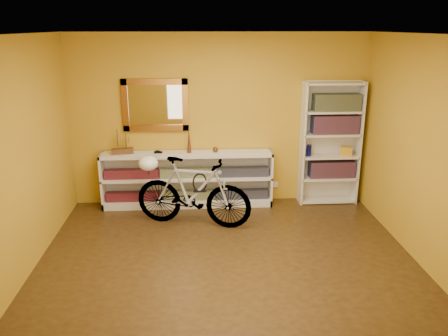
{
  "coord_description": "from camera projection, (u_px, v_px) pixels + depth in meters",
  "views": [
    {
      "loc": [
        -0.33,
        -4.76,
        2.68
      ],
      "look_at": [
        0.0,
        0.7,
        0.95
      ],
      "focal_mm": 36.16,
      "sensor_mm": 36.0,
      "label": 1
    }
  ],
  "objects": [
    {
      "name": "bicycle",
      "position": [
        193.0,
        192.0,
        6.21
      ],
      "size": [
        0.87,
        1.72,
        0.98
      ],
      "primitive_type": "imported",
      "rotation": [
        0.0,
        0.0,
        1.3
      ],
      "color": "silver",
      "rests_on": "floor"
    },
    {
      "name": "right_wall",
      "position": [
        426.0,
        154.0,
        5.1
      ],
      "size": [
        0.01,
        4.0,
        2.6
      ],
      "primitive_type": "cube",
      "color": "#B6891B",
      "rests_on": "ground"
    },
    {
      "name": "bookcase",
      "position": [
        330.0,
        144.0,
        6.92
      ],
      "size": [
        0.9,
        0.3,
        1.9
      ],
      "primitive_type": null,
      "color": "silver",
      "rests_on": "floor"
    },
    {
      "name": "yellow_bag",
      "position": [
        346.0,
        151.0,
        6.93
      ],
      "size": [
        0.21,
        0.18,
        0.14
      ],
      "primitive_type": "cube",
      "rotation": [
        0.0,
        0.0,
        -0.35
      ],
      "color": "gold",
      "rests_on": "bookcase"
    },
    {
      "name": "ceiling",
      "position": [
        228.0,
        34.0,
        4.57
      ],
      "size": [
        4.5,
        4.0,
        0.01
      ],
      "primitive_type": "cube",
      "color": "silver",
      "rests_on": "ground"
    },
    {
      "name": "floor",
      "position": [
        228.0,
        262.0,
        5.36
      ],
      "size": [
        4.5,
        4.0,
        0.01
      ],
      "primitive_type": "cube",
      "color": "#301F0D",
      "rests_on": "ground"
    },
    {
      "name": "left_wall",
      "position": [
        19.0,
        160.0,
        4.84
      ],
      "size": [
        0.01,
        4.0,
        2.6
      ],
      "primitive_type": "cube",
      "color": "#B6891B",
      "rests_on": "ground"
    },
    {
      "name": "wall_socket",
      "position": [
        275.0,
        184.0,
        7.23
      ],
      "size": [
        0.09,
        0.02,
        0.09
      ],
      "primitive_type": "cube",
      "color": "silver",
      "rests_on": "back_wall"
    },
    {
      "name": "book_row_b",
      "position": [
        335.0,
        124.0,
        6.83
      ],
      "size": [
        0.7,
        0.22,
        0.28
      ],
      "primitive_type": "cube",
      "color": "maroon",
      "rests_on": "bookcase"
    },
    {
      "name": "book_row_a",
      "position": [
        331.0,
        169.0,
        7.05
      ],
      "size": [
        0.7,
        0.22,
        0.26
      ],
      "primitive_type": "cube",
      "color": "maroon",
      "rests_on": "bookcase"
    },
    {
      "name": "u_lock",
      "position": [
        200.0,
        183.0,
        6.15
      ],
      "size": [
        0.2,
        0.02,
        0.2
      ],
      "primitive_type": "torus",
      "rotation": [
        1.57,
        0.0,
        0.0
      ],
      "color": "black",
      "rests_on": "bicycle"
    },
    {
      "name": "cd_row_lower",
      "position": [
        188.0,
        195.0,
        6.99
      ],
      "size": [
        2.5,
        0.13,
        0.14
      ],
      "primitive_type": "cube",
      "color": "black",
      "rests_on": "console_unit"
    },
    {
      "name": "cd_row_upper",
      "position": [
        187.0,
        173.0,
        6.88
      ],
      "size": [
        2.5,
        0.13,
        0.14
      ],
      "primitive_type": "cube",
      "color": "navy",
      "rests_on": "console_unit"
    },
    {
      "name": "back_wall",
      "position": [
        219.0,
        120.0,
        6.88
      ],
      "size": [
        4.5,
        0.01,
        2.6
      ],
      "primitive_type": "cube",
      "color": "#B6891B",
      "rests_on": "ground"
    },
    {
      "name": "console_unit",
      "position": [
        187.0,
        179.0,
        6.93
      ],
      "size": [
        2.6,
        0.35,
        0.85
      ],
      "primitive_type": null,
      "color": "silver",
      "rests_on": "floor"
    },
    {
      "name": "decorative_orb",
      "position": [
        215.0,
        150.0,
        6.82
      ],
      "size": [
        0.08,
        0.08,
        0.08
      ],
      "primitive_type": "sphere",
      "color": "brown",
      "rests_on": "console_unit"
    },
    {
      "name": "travel_mug",
      "position": [
        309.0,
        150.0,
        6.91
      ],
      "size": [
        0.08,
        0.08,
        0.18
      ],
      "primitive_type": "cylinder",
      "color": "navy",
      "rests_on": "bookcase"
    },
    {
      "name": "toy_car",
      "position": [
        158.0,
        153.0,
        6.78
      ],
      "size": [
        0.0,
        0.0,
        0.0
      ],
      "primitive_type": "imported",
      "rotation": [
        0.0,
        0.0,
        1.59
      ],
      "color": "black",
      "rests_on": "console_unit"
    },
    {
      "name": "bronze_ornament",
      "position": [
        189.0,
        140.0,
        6.75
      ],
      "size": [
        0.07,
        0.07,
        0.38
      ],
      "primitive_type": "cone",
      "color": "brown",
      "rests_on": "console_unit"
    },
    {
      "name": "book_row_c",
      "position": [
        336.0,
        102.0,
        6.73
      ],
      "size": [
        0.7,
        0.22,
        0.25
      ],
      "primitive_type": "cube",
      "color": "#174751",
      "rests_on": "bookcase"
    },
    {
      "name": "red_tin",
      "position": [
        319.0,
        104.0,
        6.76
      ],
      "size": [
        0.18,
        0.18,
        0.18
      ],
      "primitive_type": "cube",
      "rotation": [
        0.0,
        0.0,
        -0.35
      ],
      "color": "maroon",
      "rests_on": "bookcase"
    },
    {
      "name": "gilt_mirror",
      "position": [
        155.0,
        105.0,
        6.71
      ],
      "size": [
        0.98,
        0.06,
        0.78
      ],
      "primitive_type": "cube",
      "color": "brown",
      "rests_on": "back_wall"
    },
    {
      "name": "helmet",
      "position": [
        148.0,
        163.0,
        6.23
      ],
      "size": [
        0.27,
        0.26,
        0.21
      ],
      "primitive_type": "ellipsoid",
      "color": "white",
      "rests_on": "bicycle"
    },
    {
      "name": "model_ship",
      "position": [
        122.0,
        141.0,
        6.69
      ],
      "size": [
        0.34,
        0.18,
        0.38
      ],
      "primitive_type": null,
      "rotation": [
        0.0,
        0.0,
        0.21
      ],
      "color": "#462B13",
      "rests_on": "console_unit"
    }
  ]
}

